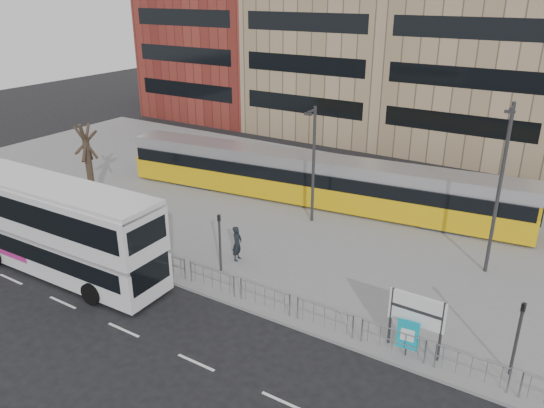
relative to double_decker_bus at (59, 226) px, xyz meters
The scene contains 15 objects.
ground 8.87m from the double_decker_bus, 13.64° to the left, with size 120.00×120.00×0.00m, color black.
plaza 16.44m from the double_decker_bus, 59.51° to the left, with size 64.00×24.00×0.15m, color gray.
kerb 8.86m from the double_decker_bus, 13.96° to the left, with size 64.00×0.25×0.17m, color gray.
pedestrian_barrier 10.67m from the double_decker_bus, 13.71° to the left, with size 32.07×0.07×1.10m.
road_markings 9.81m from the double_decker_bus, 12.21° to the right, with size 62.00×0.12×0.01m, color white.
double_decker_bus is the anchor object (origin of this frame).
tram 16.24m from the double_decker_bus, 66.84° to the left, with size 27.47×5.72×3.22m.
station_sign 17.49m from the double_decker_bus, ahead, with size 2.23×0.14×2.57m.
ad_panel 17.34m from the double_decker_bus, ahead, with size 0.86×0.14×1.60m.
pedestrian 8.93m from the double_decker_bus, 39.03° to the left, with size 0.70×0.46×1.92m, color black.
traffic_light_west 7.98m from the double_decker_bus, 31.33° to the left, with size 0.23×0.25×3.10m.
traffic_light_east 21.07m from the double_decker_bus, ahead, with size 0.19×0.22×3.10m.
lamp_post_west 14.46m from the double_decker_bus, 57.28° to the left, with size 0.45×1.04×7.15m.
lamp_post_east 21.58m from the double_decker_bus, 31.54° to the left, with size 0.45×1.04×8.68m.
bare_tree 10.17m from the double_decker_bus, 131.56° to the left, with size 4.28×4.28×7.47m.
Camera 1 is at (13.46, -16.64, 13.59)m, focal length 35.00 mm.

